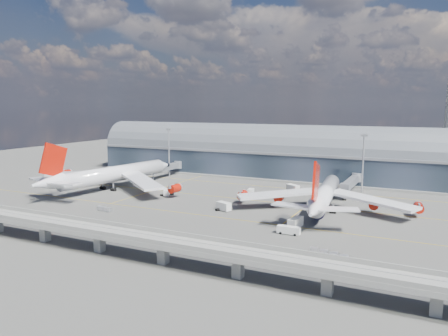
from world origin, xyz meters
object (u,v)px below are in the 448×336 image
at_px(floodlight_mast_left, 169,151).
at_px(airliner_left, 111,175).
at_px(service_truck_4, 251,192).
at_px(service_truck_2, 289,230).
at_px(service_truck_0, 167,192).
at_px(cargo_train_1, 329,255).
at_px(service_truck_3, 295,223).
at_px(service_truck_1, 224,206).
at_px(service_truck_5, 293,188).
at_px(airliner_right, 324,196).
at_px(floodlight_mast_right, 363,162).
at_px(cargo_train_0, 104,209).

height_order(floodlight_mast_left, airliner_left, floodlight_mast_left).
bearing_deg(service_truck_4, service_truck_2, -65.46).
bearing_deg(service_truck_0, cargo_train_1, -56.39).
xyz_separation_m(airliner_left, service_truck_3, (93.77, -23.71, -5.18)).
distance_m(service_truck_1, service_truck_5, 46.06).
relative_size(service_truck_1, service_truck_4, 1.21).
relative_size(airliner_left, service_truck_3, 11.14).
bearing_deg(airliner_right, service_truck_4, 151.72).
xyz_separation_m(floodlight_mast_right, cargo_train_0, (-79.03, -75.42, -12.88)).
xyz_separation_m(floodlight_mast_left, service_truck_2, (90.17, -73.53, -12.32)).
height_order(floodlight_mast_left, service_truck_1, floodlight_mast_left).
height_order(cargo_train_0, cargo_train_1, cargo_train_1).
bearing_deg(service_truck_1, cargo_train_0, 137.85).
bearing_deg(airliner_right, service_truck_2, -101.42).
xyz_separation_m(airliner_left, cargo_train_1, (109.30, -46.55, -5.92)).
bearing_deg(floodlight_mast_right, service_truck_3, -98.59).
bearing_deg(airliner_right, service_truck_5, 118.98).
height_order(service_truck_5, cargo_train_0, service_truck_5).
relative_size(airliner_right, service_truck_5, 10.00).
xyz_separation_m(service_truck_2, cargo_train_1, (15.37, -15.47, -0.36)).
height_order(floodlight_mast_right, service_truck_1, floodlight_mast_right).
bearing_deg(service_truck_0, service_truck_1, -47.87).
height_order(floodlight_mast_right, cargo_train_1, floodlight_mast_right).
bearing_deg(service_truck_5, cargo_train_1, -120.93).
bearing_deg(cargo_train_0, service_truck_4, -43.31).
relative_size(floodlight_mast_right, service_truck_4, 5.07).
bearing_deg(service_truck_4, floodlight_mast_right, 22.85).
bearing_deg(airliner_right, floodlight_mast_left, 149.89).
height_order(airliner_left, cargo_train_1, airliner_left).
relative_size(airliner_right, service_truck_4, 13.71).
distance_m(floodlight_mast_left, service_truck_3, 112.35).
height_order(service_truck_0, cargo_train_0, service_truck_0).
xyz_separation_m(floodlight_mast_right, service_truck_2, (-9.83, -73.53, -12.32)).
bearing_deg(service_truck_1, airliner_right, -43.16).
distance_m(service_truck_0, service_truck_3, 67.91).
xyz_separation_m(service_truck_1, service_truck_4, (-1.71, 29.41, -0.24)).
relative_size(airliner_left, service_truck_4, 15.56).
height_order(floodlight_mast_right, service_truck_2, floodlight_mast_right).
distance_m(service_truck_4, cargo_train_0, 61.51).
bearing_deg(airliner_right, service_truck_3, -103.09).
distance_m(airliner_right, cargo_train_0, 80.25).
bearing_deg(service_truck_4, cargo_train_1, -62.50).
bearing_deg(airliner_left, cargo_train_0, -45.50).
bearing_deg(service_truck_1, floodlight_mast_right, -14.26).
bearing_deg(cargo_train_0, airliner_left, 30.92).
bearing_deg(floodlight_mast_right, service_truck_0, -150.07).
distance_m(service_truck_1, cargo_train_0, 43.63).
relative_size(floodlight_mast_left, service_truck_0, 3.84).
bearing_deg(service_truck_5, service_truck_2, -128.08).
xyz_separation_m(airliner_right, service_truck_5, (-20.58, 28.66, -4.06)).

